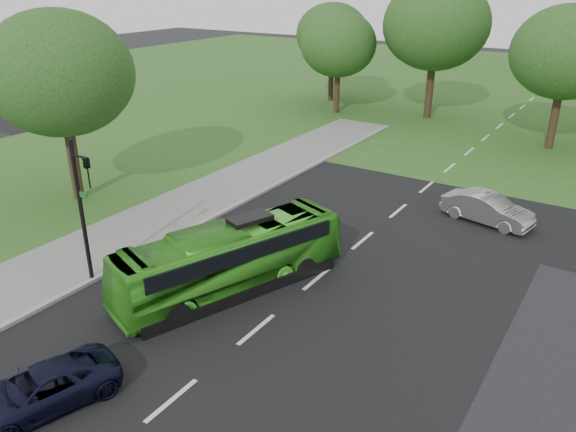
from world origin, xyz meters
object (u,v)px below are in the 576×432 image
object	(u,v)px
tree_park_c	(567,53)
suv	(42,389)
traffic_light	(83,202)
tree_park_b	(436,25)
sedan	(487,209)
tree_side_near	(60,74)
tree_park_f	(332,35)
tree_park_a	(338,44)
bus	(231,258)

from	to	relation	value
tree_park_c	suv	world-z (taller)	tree_park_c
tree_park_c	traffic_light	bearing A→B (deg)	-111.57
tree_park_b	sedan	size ratio (longest dim) A/B	2.54
tree_park_b	tree_park_c	xyz separation A→B (m)	(9.99, -3.99, -0.98)
tree_park_b	traffic_light	size ratio (longest dim) A/B	1.91
tree_side_near	suv	size ratio (longest dim) A/B	2.32
tree_park_c	tree_park_f	bearing A→B (deg)	164.31
suv	tree_park_a	bearing A→B (deg)	123.41
tree_park_a	tree_park_c	bearing A→B (deg)	-5.09
tree_park_c	tree_park_f	distance (m)	20.65
bus	sedan	world-z (taller)	bus
tree_park_b	sedan	xyz separation A→B (m)	(9.73, -18.73, -6.52)
tree_park_a	tree_park_b	world-z (taller)	tree_park_b
tree_park_b	tree_side_near	xyz separation A→B (m)	(-9.07, -27.13, -0.82)
tree_park_a	tree_park_c	size ratio (longest dim) A/B	0.89
tree_park_a	bus	world-z (taller)	tree_park_a
tree_park_c	sedan	world-z (taller)	tree_park_c
bus	suv	bearing A→B (deg)	-72.96
tree_park_a	sedan	size ratio (longest dim) A/B	1.94
tree_park_b	tree_park_c	size ratio (longest dim) A/B	1.16
sedan	traffic_light	bearing A→B (deg)	152.80
tree_park_f	traffic_light	distance (m)	35.28
bus	suv	distance (m)	7.73
tree_park_a	bus	xyz separation A→B (m)	(10.47, -27.59, -4.30)
tree_park_f	bus	world-z (taller)	tree_park_f
tree_park_b	tree_side_near	size ratio (longest dim) A/B	1.13
traffic_light	tree_park_c	bearing A→B (deg)	74.98
tree_park_f	tree_side_near	distance (m)	28.74
tree_park_b	sedan	world-z (taller)	tree_park_b
tree_park_f	traffic_light	xyz separation A→B (m)	(8.59, -34.13, -2.54)
sedan	bus	bearing A→B (deg)	162.16
bus	sedan	xyz separation A→B (m)	(6.34, 11.32, -0.56)
tree_park_a	bus	distance (m)	29.82
tree_park_b	suv	world-z (taller)	tree_park_b
sedan	tree_park_a	bearing A→B (deg)	57.39
tree_park_c	tree_side_near	xyz separation A→B (m)	(-19.06, -23.14, 0.16)
tree_park_c	sedan	distance (m)	15.76
tree_side_near	sedan	xyz separation A→B (m)	(18.80, 8.39, -5.71)
tree_park_b	bus	xyz separation A→B (m)	(3.39, -30.05, -5.96)
bus	tree_park_c	bearing A→B (deg)	96.04
tree_park_b	tree_park_f	distance (m)	10.11
tree_side_near	sedan	size ratio (longest dim) A/B	2.24
tree_park_b	tree_park_f	size ratio (longest dim) A/B	1.25
tree_park_a	traffic_light	xyz separation A→B (m)	(5.79, -30.06, -2.27)
tree_side_near	bus	bearing A→B (deg)	-13.22
tree_park_f	tree_side_near	xyz separation A→B (m)	(0.81, -28.73, 0.57)
tree_park_a	tree_park_b	size ratio (longest dim) A/B	0.77
suv	traffic_light	size ratio (longest dim) A/B	0.73
tree_park_b	suv	xyz separation A→B (m)	(2.96, -37.74, -6.65)
bus	sedan	distance (m)	12.99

